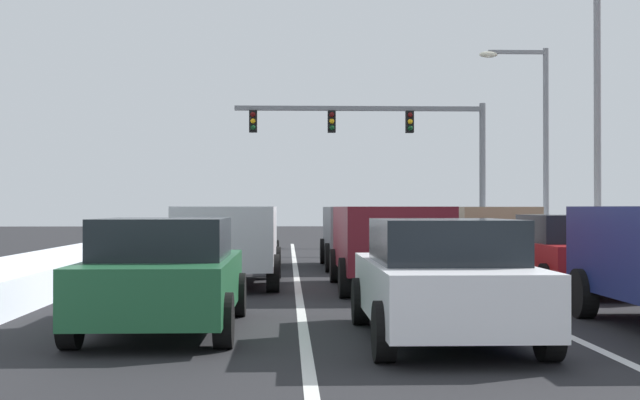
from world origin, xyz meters
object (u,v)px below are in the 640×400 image
Objects in this scene: suv_gray_center_lane_third at (362,231)px; suv_silver_left_lane_second at (230,237)px; traffic_light_gantry at (395,136)px; suv_tan_right_lane_third at (483,231)px; street_lamp_right_near at (587,78)px; suv_maroon_center_lane_second at (388,239)px; sedan_red_right_lane_second at (570,253)px; street_lamp_right_mid at (536,129)px; sedan_white_center_lane_nearest at (442,279)px; sedan_green_left_lane_nearest at (165,274)px; sedan_charcoal_left_lane_third at (244,238)px.

suv_silver_left_lane_second is (-3.28, -5.37, 0.00)m from suv_gray_center_lane_third.
suv_silver_left_lane_second is 0.45× the size of traffic_light_gantry.
street_lamp_right_near reaches higher than suv_tan_right_lane_third.
suv_maroon_center_lane_second and suv_silver_left_lane_second have the same top height.
sedan_red_right_lane_second is 3.57m from suv_maroon_center_lane_second.
suv_gray_center_lane_third is 12.31m from street_lamp_right_mid.
suv_gray_center_lane_third reaches higher than sedan_white_center_lane_nearest.
suv_tan_right_lane_third is at bearing -8.29° from suv_gray_center_lane_third.
suv_gray_center_lane_third reaches higher than sedan_green_left_lane_nearest.
street_lamp_right_near reaches higher than sedan_charcoal_left_lane_third.
sedan_charcoal_left_lane_third is (-3.28, 7.85, -0.25)m from suv_maroon_center_lane_second.
sedan_white_center_lane_nearest is at bearing -77.89° from sedan_charcoal_left_lane_third.
street_lamp_right_mid is (3.93, 16.42, 3.88)m from sedan_red_right_lane_second.
suv_silver_left_lane_second reaches higher than sedan_red_right_lane_second.
street_lamp_right_near is at bearing 36.60° from suv_silver_left_lane_second.
traffic_light_gantry reaches higher than suv_maroon_center_lane_second.
traffic_light_gantry is (2.65, 14.28, 3.72)m from suv_gray_center_lane_third.
sedan_white_center_lane_nearest is 0.58× the size of street_lamp_right_mid.
street_lamp_right_mid reaches higher than sedan_green_left_lane_nearest.
sedan_green_left_lane_nearest is (-3.66, -5.96, -0.25)m from suv_maroon_center_lane_second.
traffic_light_gantry is (6.33, 26.81, 3.97)m from sedan_green_left_lane_nearest.
sedan_red_right_lane_second is 10.91m from sedan_charcoal_left_lane_third.
street_lamp_right_mid is (7.52, 22.68, 3.88)m from sedan_white_center_lane_nearest.
sedan_green_left_lane_nearest is at bearing -125.87° from street_lamp_right_near.
suv_tan_right_lane_third is 1.09× the size of sedan_green_left_lane_nearest.
traffic_light_gantry is 1.42× the size of street_lamp_right_mid.
suv_maroon_center_lane_second is 1.09× the size of sedan_green_left_lane_nearest.
sedan_red_right_lane_second is 8.06m from suv_gray_center_lane_third.
suv_gray_center_lane_third is 6.30m from suv_silver_left_lane_second.
street_lamp_right_mid reaches higher than suv_gray_center_lane_third.
suv_silver_left_lane_second reaches higher than sedan_white_center_lane_nearest.
suv_maroon_center_lane_second is (0.10, 6.96, 0.25)m from sedan_white_center_lane_nearest.
suv_maroon_center_lane_second is at bearing -128.56° from street_lamp_right_near.
sedan_white_center_lane_nearest is 0.92× the size of suv_silver_left_lane_second.
suv_tan_right_lane_third is 1.09× the size of sedan_white_center_lane_nearest.
sedan_white_center_lane_nearest is 13.54m from suv_gray_center_lane_third.
sedan_white_center_lane_nearest is at bearing -95.69° from traffic_light_gantry.
suv_tan_right_lane_third is at bearing 60.16° from sedan_green_left_lane_nearest.
suv_gray_center_lane_third is at bearing 58.61° from suv_silver_left_lane_second.
suv_tan_right_lane_third and suv_maroon_center_lane_second have the same top height.
suv_tan_right_lane_third is 6.54m from street_lamp_right_near.
suv_silver_left_lane_second reaches higher than sedan_charcoal_left_lane_third.
suv_tan_right_lane_third is 1.09× the size of sedan_charcoal_left_lane_third.
sedan_charcoal_left_lane_third is (-6.77, 8.55, 0.00)m from sedan_red_right_lane_second.
suv_silver_left_lane_second is 18.38m from street_lamp_right_mid.
sedan_charcoal_left_lane_third is at bearing -143.68° from street_lamp_right_mid.
sedan_charcoal_left_lane_third is at bearing 158.78° from suv_gray_center_lane_third.
suv_maroon_center_lane_second is 0.64× the size of street_lamp_right_mid.
suv_maroon_center_lane_second is 17.75m from street_lamp_right_mid.
street_lamp_right_mid is at bearing 87.01° from street_lamp_right_near.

